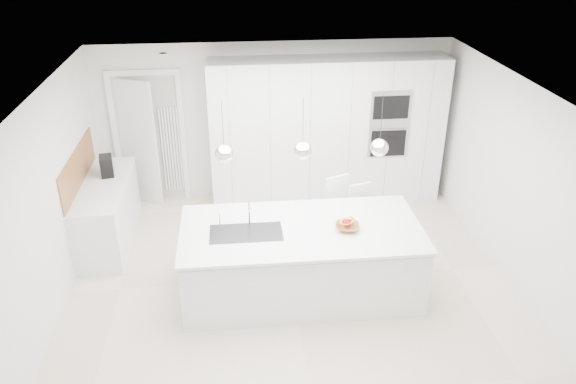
{
  "coord_description": "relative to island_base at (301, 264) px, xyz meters",
  "views": [
    {
      "loc": [
        -0.63,
        -5.89,
        4.25
      ],
      "look_at": [
        0.0,
        0.3,
        1.1
      ],
      "focal_mm": 35.0,
      "sensor_mm": 36.0,
      "label": 1
    }
  ],
  "objects": [
    {
      "name": "left_base_cabinets",
      "position": [
        -2.55,
        1.5,
        0.0
      ],
      "size": [
        0.6,
        1.8,
        0.86
      ],
      "primitive_type": "cube",
      "color": "white",
      "rests_on": "floor"
    },
    {
      "name": "bar_stool_left",
      "position": [
        0.59,
        0.81,
        0.13
      ],
      "size": [
        0.54,
        0.61,
        1.11
      ],
      "primitive_type": null,
      "rotation": [
        0.0,
        0.0,
        0.41
      ],
      "color": "white",
      "rests_on": "floor"
    },
    {
      "name": "oak_backsplash",
      "position": [
        -2.84,
        1.5,
        0.72
      ],
      "size": [
        0.02,
        1.8,
        0.5
      ],
      "primitive_type": "cube",
      "color": "#9D6439",
      "rests_on": "wall_left"
    },
    {
      "name": "left_worktop",
      "position": [
        -2.55,
        1.5,
        0.45
      ],
      "size": [
        0.62,
        1.82,
        0.04
      ],
      "primitive_type": "cube",
      "color": "white",
      "rests_on": "left_base_cabinets"
    },
    {
      "name": "apple_c",
      "position": [
        0.52,
        0.02,
        0.54
      ],
      "size": [
        0.07,
        0.07,
        0.07
      ],
      "primitive_type": "sphere",
      "color": "#B5091F",
      "rests_on": "fruit_bowl"
    },
    {
      "name": "espresso_machine",
      "position": [
        -2.53,
        1.78,
        0.61
      ],
      "size": [
        0.22,
        0.29,
        0.28
      ],
      "primitive_type": "cube",
      "rotation": [
        0.0,
        0.0,
        0.2
      ],
      "color": "black",
      "rests_on": "left_worktop"
    },
    {
      "name": "pendant_left",
      "position": [
        -0.85,
        -0.0,
        1.47
      ],
      "size": [
        0.2,
        0.2,
        0.2
      ],
      "primitive_type": "sphere",
      "color": "white",
      "rests_on": "ceiling"
    },
    {
      "name": "radiator",
      "position": [
        -1.73,
        2.76,
        0.42
      ],
      "size": [
        0.32,
        0.04,
        1.4
      ],
      "primitive_type": null,
      "color": "white",
      "rests_on": "floor"
    },
    {
      "name": "island_tap",
      "position": [
        -0.6,
        0.2,
        0.62
      ],
      "size": [
        0.02,
        0.02,
        0.3
      ],
      "primitive_type": "cylinder",
      "color": "white",
      "rests_on": "island_worktop"
    },
    {
      "name": "island_worktop",
      "position": [
        0.0,
        0.05,
        0.45
      ],
      "size": [
        2.84,
        1.4,
        0.04
      ],
      "primitive_type": "cube",
      "color": "white",
      "rests_on": "island_base"
    },
    {
      "name": "tall_cabinets",
      "position": [
        0.7,
        2.5,
        0.72
      ],
      "size": [
        3.6,
        0.6,
        2.3
      ],
      "primitive_type": "cube",
      "color": "white",
      "rests_on": "floor"
    },
    {
      "name": "doorway_frame",
      "position": [
        -2.05,
        2.77,
        0.59
      ],
      "size": [
        1.11,
        0.08,
        2.13
      ],
      "primitive_type": null,
      "color": "white",
      "rests_on": "floor"
    },
    {
      "name": "wall_back",
      "position": [
        -0.1,
        2.8,
        0.82
      ],
      "size": [
        5.5,
        0.0,
        5.5
      ],
      "primitive_type": "plane",
      "rotation": [
        1.57,
        0.0,
        0.0
      ],
      "color": "silver",
      "rests_on": "ground"
    },
    {
      "name": "banana_bunch",
      "position": [
        0.53,
        -0.03,
        0.58
      ],
      "size": [
        0.23,
        0.16,
        0.2
      ],
      "primitive_type": "torus",
      "rotation": [
        1.22,
        0.0,
        0.35
      ],
      "color": "yellow",
      "rests_on": "fruit_bowl"
    },
    {
      "name": "ceiling",
      "position": [
        -0.1,
        0.3,
        2.07
      ],
      "size": [
        5.5,
        5.5,
        0.0
      ],
      "primitive_type": "plane",
      "rotation": [
        3.14,
        0.0,
        0.0
      ],
      "color": "white",
      "rests_on": "wall_back"
    },
    {
      "name": "pendant_mid",
      "position": [
        -0.0,
        -0.0,
        1.47
      ],
      "size": [
        0.2,
        0.2,
        0.2
      ],
      "primitive_type": "sphere",
      "color": "white",
      "rests_on": "ceiling"
    },
    {
      "name": "pendant_right",
      "position": [
        0.85,
        -0.0,
        1.47
      ],
      "size": [
        0.2,
        0.2,
        0.2
      ],
      "primitive_type": "sphere",
      "color": "white",
      "rests_on": "ceiling"
    },
    {
      "name": "bar_stool_right",
      "position": [
        0.9,
        0.79,
        0.07
      ],
      "size": [
        0.43,
        0.53,
        1.0
      ],
      "primitive_type": null,
      "rotation": [
        0.0,
        0.0,
        0.25
      ],
      "color": "white",
      "rests_on": "floor"
    },
    {
      "name": "apple_b",
      "position": [
        0.52,
        -0.02,
        0.54
      ],
      "size": [
        0.07,
        0.07,
        0.07
      ],
      "primitive_type": "sphere",
      "color": "#B5091F",
      "rests_on": "fruit_bowl"
    },
    {
      "name": "island_base",
      "position": [
        0.0,
        0.0,
        0.0
      ],
      "size": [
        2.8,
        1.2,
        0.86
      ],
      "primitive_type": "cube",
      "color": "white",
      "rests_on": "floor"
    },
    {
      "name": "wall_left",
      "position": [
        -2.85,
        0.3,
        0.82
      ],
      "size": [
        0.0,
        5.0,
        5.0
      ],
      "primitive_type": "plane",
      "rotation": [
        1.57,
        0.0,
        1.57
      ],
      "color": "silver",
      "rests_on": "ground"
    },
    {
      "name": "apple_extra_3",
      "position": [
        0.55,
        0.01,
        0.54
      ],
      "size": [
        0.08,
        0.08,
        0.08
      ],
      "primitive_type": "sphere",
      "color": "#B5091F",
      "rests_on": "fruit_bowl"
    },
    {
      "name": "island_sink",
      "position": [
        -0.65,
        -0.0,
        0.39
      ],
      "size": [
        0.84,
        0.44,
        0.18
      ],
      "primitive_type": null,
      "color": "#3F3F42",
      "rests_on": "island_worktop"
    },
    {
      "name": "apple_a",
      "position": [
        0.54,
        -0.02,
        0.54
      ],
      "size": [
        0.07,
        0.07,
        0.07
      ],
      "primitive_type": "sphere",
      "color": "#B5091F",
      "rests_on": "fruit_bowl"
    },
    {
      "name": "floor",
      "position": [
        -0.1,
        0.3,
        -0.43
      ],
      "size": [
        5.5,
        5.5,
        0.0
      ],
      "primitive_type": "plane",
      "color": "beige",
      "rests_on": "ground"
    },
    {
      "name": "hallway_door",
      "position": [
        -2.3,
        2.72,
        0.57
      ],
      "size": [
        0.76,
        0.38,
        2.0
      ],
      "primitive_type": "cube",
      "rotation": [
        0.0,
        0.0,
        -0.44
      ],
      "color": "white",
      "rests_on": "floor"
    },
    {
      "name": "fruit_bowl",
      "position": [
        0.53,
        -0.04,
        0.5
      ],
      "size": [
        0.34,
        0.34,
        0.07
      ],
      "primitive_type": "imported",
      "rotation": [
        0.0,
        0.0,
        -0.23
      ],
      "color": "#9D6439",
      "rests_on": "island_worktop"
    },
    {
      "name": "oven_stack",
      "position": [
        1.6,
        2.19,
        0.92
      ],
      "size": [
        0.62,
        0.04,
        1.05
      ],
      "primitive_type": null,
      "color": "#A5A5A8",
      "rests_on": "tall_cabinets"
    }
  ]
}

